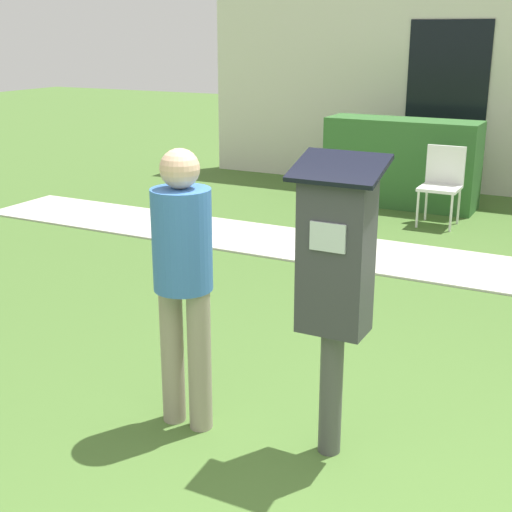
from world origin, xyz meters
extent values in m
cube|color=beige|center=(0.00, 3.99, 0.01)|extent=(12.00, 1.10, 0.02)
cube|color=black|center=(-1.40, 7.39, 1.30)|extent=(1.10, 0.02, 2.00)
cylinder|color=#4C4C4C|center=(-0.33, 0.55, 0.35)|extent=(0.12, 0.12, 0.70)
cube|color=#38383D|center=(-0.33, 0.55, 1.10)|extent=(0.34, 0.22, 0.80)
cube|color=silver|center=(-0.33, 0.44, 1.22)|extent=(0.18, 0.01, 0.14)
cube|color=black|center=(-0.33, 0.55, 1.53)|extent=(0.44, 0.31, 0.12)
cylinder|color=gray|center=(-1.25, 0.44, 0.41)|extent=(0.13, 0.13, 0.82)
cylinder|color=gray|center=(-1.07, 0.44, 0.41)|extent=(0.13, 0.13, 0.82)
cylinder|color=#386BB7|center=(-1.16, 0.44, 1.09)|extent=(0.32, 0.32, 0.55)
sphere|color=#D8AD8C|center=(-1.16, 0.44, 1.48)|extent=(0.21, 0.21, 0.21)
cylinder|color=white|center=(-1.14, 5.26, 0.21)|extent=(0.03, 0.03, 0.42)
cylinder|color=white|center=(-0.76, 5.26, 0.21)|extent=(0.03, 0.03, 0.42)
cylinder|color=white|center=(-1.14, 5.64, 0.21)|extent=(0.03, 0.03, 0.42)
cylinder|color=white|center=(-0.76, 5.64, 0.21)|extent=(0.03, 0.03, 0.42)
cube|color=white|center=(-0.95, 5.45, 0.44)|extent=(0.44, 0.44, 0.04)
cube|color=white|center=(-0.95, 5.66, 0.68)|extent=(0.44, 0.04, 0.44)
cube|color=#33662D|center=(-1.65, 6.25, 0.55)|extent=(1.91, 0.60, 1.10)
camera|label=1|loc=(0.85, -2.58, 2.15)|focal=50.00mm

